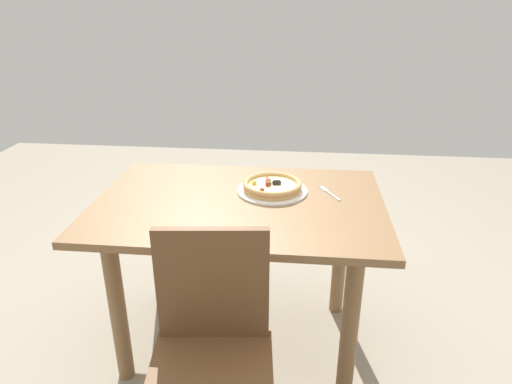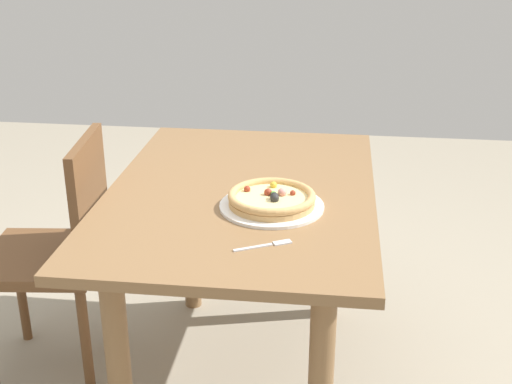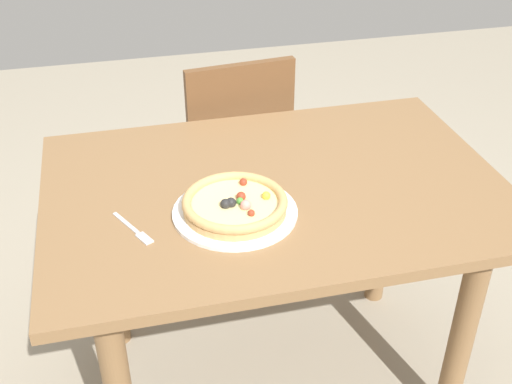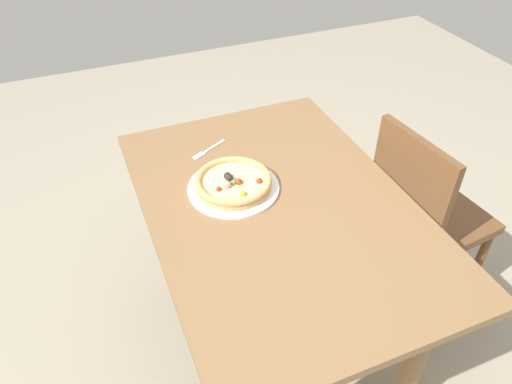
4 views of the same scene
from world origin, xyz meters
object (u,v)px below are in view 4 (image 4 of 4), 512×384
(dining_table, at_px, (278,232))
(pizza, at_px, (233,182))
(fork, at_px, (207,151))
(plate, at_px, (233,188))
(chair_near, at_px, (422,214))

(dining_table, distance_m, pizza, 0.24)
(fork, bearing_deg, plate, 65.97)
(chair_near, height_order, plate, chair_near)
(pizza, bearing_deg, fork, 3.37)
(plate, distance_m, pizza, 0.03)
(dining_table, bearing_deg, chair_near, -90.61)
(chair_near, distance_m, pizza, 0.82)
(dining_table, distance_m, chair_near, 0.66)
(plate, bearing_deg, dining_table, -140.47)
(dining_table, bearing_deg, fork, 18.16)
(chair_near, relative_size, fork, 5.83)
(chair_near, relative_size, plate, 2.82)
(dining_table, bearing_deg, plate, 39.53)
(chair_near, distance_m, plate, 0.81)
(chair_near, height_order, pizza, chair_near)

